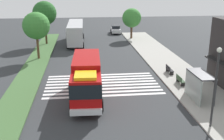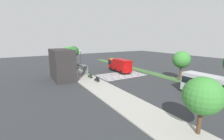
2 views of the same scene
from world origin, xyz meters
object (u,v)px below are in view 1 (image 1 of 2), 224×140
Objects in this scene: bench_near_shelter at (180,80)px; median_tree_far_west at (45,13)px; transit_bus at (76,31)px; bus_stop_shelter at (197,81)px; bench_west_of_shelter at (169,69)px; street_lamp at (216,81)px; median_tree_west at (36,26)px; fire_truck at (87,78)px; parked_car_west at (116,29)px; sidewalk_tree_far_west at (132,18)px.

median_tree_far_west reaches higher than bench_near_shelter.
median_tree_far_west is (0.48, -5.13, 3.25)m from transit_bus.
bus_stop_shelter reaches higher than bench_west_of_shelter.
median_tree_west is (-21.30, -15.30, 1.05)m from street_lamp.
median_tree_west is at bearing -118.11° from bench_west_of_shelter.
fire_truck is at bearing 23.26° from median_tree_west.
street_lamp is at bearing 56.65° from fire_truck.
fire_truck is at bearing -98.67° from bus_stop_shelter.
parked_car_west is 32.23m from bench_near_shelter.
street_lamp reaches higher than bench_west_of_shelter.
median_tree_far_west is (-22.39, -16.20, 4.80)m from bench_near_shelter.
median_tree_west is at bearing -31.64° from parked_car_west.
bus_stop_shelter is 31.16m from median_tree_far_west.
parked_car_west reaches higher than bench_near_shelter.
bench_near_shelter is at bearing 0.00° from bench_west_of_shelter.
median_tree_far_west is at bearing -139.08° from bench_west_of_shelter.
bench_west_of_shelter is (-6.20, 9.82, -1.45)m from fire_truck.
bus_stop_shelter is at bearing 44.74° from median_tree_west.
fire_truck is at bearing -57.72° from bench_west_of_shelter.
bench_west_of_shelter is 25.19m from median_tree_far_west.
bench_near_shelter is 0.25× the size of median_tree_west.
median_tree_far_west is (-24.89, -6.38, 3.35)m from fire_truck.
bench_near_shelter is at bearing 1.12° from sidewalk_tree_far_west.
bus_stop_shelter is (26.87, 11.07, -0.25)m from transit_bus.
bench_near_shelter is at bearing 106.82° from fire_truck.
transit_bus is at bearing -75.63° from sidewalk_tree_far_west.
fire_truck is at bearing -8.93° from parked_car_west.
parked_car_west is 0.77× the size of sidewalk_tree_far_west.
bus_stop_shelter is 4.20m from bench_near_shelter.
bench_near_shelter is 0.22× the size of median_tree_far_west.
median_tree_far_west reaches higher than fire_truck.
parked_car_west is 2.75× the size of bench_near_shelter.
bench_near_shelter is 3.70m from bench_west_of_shelter.
transit_bus is 2.09× the size of sidewalk_tree_far_west.
sidewalk_tree_far_west is 0.78× the size of median_tree_far_west.
median_tree_west is (-12.35, -16.20, 4.13)m from bench_near_shelter.
street_lamp is (41.07, 1.80, 2.81)m from parked_car_west.
street_lamp is at bearing -10.38° from bus_stop_shelter.
fire_truck is 25.91m from median_tree_far_west.
bench_near_shelter is (22.87, 11.07, -1.55)m from transit_bus.
street_lamp is at bearing -0.66° from sidewalk_tree_far_west.
sidewalk_tree_far_west is at bearing 21.25° from parked_car_west.
bus_stop_shelter reaches higher than parked_car_west.
parked_car_west is 0.68× the size of median_tree_west.
street_lamp reaches higher than transit_bus.
fire_truck is at bearing -176.23° from transit_bus.
sidewalk_tree_far_west is at bearing 101.48° from median_tree_far_west.
street_lamp reaches higher than parked_car_west.
bench_near_shelter is 0.28× the size of sidewalk_tree_far_west.
median_tree_west is (10.04, 0.00, -0.67)m from median_tree_far_west.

